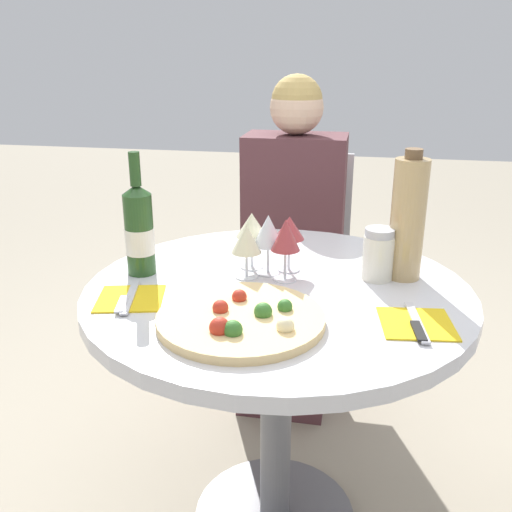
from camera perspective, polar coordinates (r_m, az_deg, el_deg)
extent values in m
cylinder|color=slate|center=(1.58, 2.02, -15.47)|extent=(0.08, 0.08, 0.67)
cylinder|color=silver|center=(1.41, 2.19, -3.75)|extent=(0.95, 0.95, 0.04)
cylinder|color=#ADADB2|center=(2.44, 3.46, -11.36)|extent=(0.37, 0.37, 0.01)
cylinder|color=#ADADB2|center=(2.34, 3.57, -6.93)|extent=(0.06, 0.06, 0.44)
cube|color=#ADADB2|center=(2.25, 3.70, -1.63)|extent=(0.42, 0.42, 0.03)
cube|color=#ADADB2|center=(2.36, 4.45, 5.23)|extent=(0.42, 0.02, 0.42)
cube|color=#512D33|center=(2.18, 2.98, -8.58)|extent=(0.32, 0.34, 0.47)
cube|color=#512D33|center=(2.16, 3.86, 5.16)|extent=(0.37, 0.22, 0.52)
sphere|color=#DBB293|center=(2.10, 4.09, 14.61)|extent=(0.19, 0.19, 0.19)
sphere|color=tan|center=(2.09, 4.11, 15.26)|extent=(0.18, 0.18, 0.18)
cylinder|color=#E5C17F|center=(1.22, -1.54, -6.28)|extent=(0.36, 0.36, 0.02)
sphere|color=#336B28|center=(1.24, 2.91, -5.06)|extent=(0.03, 0.03, 0.03)
sphere|color=#336B28|center=(1.14, -2.32, -7.37)|extent=(0.04, 0.04, 0.04)
sphere|color=#336B28|center=(1.21, 0.77, -5.57)|extent=(0.04, 0.04, 0.04)
sphere|color=#B22D1E|center=(1.14, -3.65, -7.15)|extent=(0.04, 0.04, 0.04)
sphere|color=#B22D1E|center=(1.23, -3.58, -5.19)|extent=(0.04, 0.04, 0.04)
sphere|color=#B22D1E|center=(1.28, -1.68, -4.09)|extent=(0.03, 0.03, 0.03)
sphere|color=beige|center=(1.15, 2.95, -7.01)|extent=(0.04, 0.04, 0.04)
cylinder|color=#23471E|center=(1.48, -11.57, 2.12)|extent=(0.07, 0.07, 0.21)
cone|color=#23471E|center=(1.45, -11.89, 6.53)|extent=(0.07, 0.07, 0.03)
cylinder|color=#23471E|center=(1.44, -12.03, 8.51)|extent=(0.03, 0.03, 0.08)
cylinder|color=silver|center=(1.49, -11.52, 1.51)|extent=(0.07, 0.07, 0.07)
cylinder|color=tan|center=(1.46, 14.93, 3.50)|extent=(0.09, 0.09, 0.30)
cylinder|color=brown|center=(1.42, 15.52, 9.82)|extent=(0.04, 0.04, 0.02)
cylinder|color=silver|center=(1.46, 12.10, -0.18)|extent=(0.08, 0.08, 0.11)
cylinder|color=#B2B2B7|center=(1.44, 12.29, 2.32)|extent=(0.07, 0.07, 0.02)
cylinder|color=silver|center=(1.44, 2.90, -2.32)|extent=(0.06, 0.06, 0.00)
cylinder|color=silver|center=(1.43, 2.92, -0.84)|extent=(0.01, 0.01, 0.08)
cone|color=#9E383D|center=(1.40, 2.98, 2.15)|extent=(0.07, 0.07, 0.08)
cylinder|color=silver|center=(1.46, -0.95, -2.04)|extent=(0.06, 0.06, 0.00)
cylinder|color=silver|center=(1.45, -0.96, -0.81)|extent=(0.01, 0.01, 0.06)
cone|color=beige|center=(1.42, -0.98, 1.74)|extent=(0.08, 0.08, 0.07)
cylinder|color=silver|center=(1.48, 1.20, -1.69)|extent=(0.06, 0.06, 0.00)
cylinder|color=silver|center=(1.47, 1.21, -0.27)|extent=(0.01, 0.01, 0.07)
cone|color=silver|center=(1.44, 1.23, 2.60)|extent=(0.08, 0.08, 0.08)
cylinder|color=silver|center=(1.51, 3.28, -1.34)|extent=(0.06, 0.06, 0.00)
cylinder|color=silver|center=(1.49, 3.31, 0.21)|extent=(0.01, 0.01, 0.08)
cone|color=#9E383D|center=(1.47, 3.36, 2.85)|extent=(0.08, 0.08, 0.06)
cylinder|color=silver|center=(1.52, -0.41, -1.08)|extent=(0.06, 0.06, 0.00)
cylinder|color=silver|center=(1.51, -0.42, 0.45)|extent=(0.01, 0.01, 0.08)
cone|color=beige|center=(1.48, -0.43, 3.13)|extent=(0.08, 0.08, 0.06)
cube|color=gold|center=(1.36, -12.44, -4.16)|extent=(0.18, 0.18, 0.00)
cube|color=silver|center=(1.36, -12.46, -3.99)|extent=(0.06, 0.19, 0.00)
cube|color=silver|center=(1.32, -13.26, -4.70)|extent=(0.04, 0.09, 0.00)
cube|color=gold|center=(1.26, 15.76, -6.52)|extent=(0.17, 0.17, 0.00)
cube|color=silver|center=(1.26, 15.78, -6.34)|extent=(0.04, 0.19, 0.00)
cube|color=black|center=(1.22, 15.94, -7.21)|extent=(0.03, 0.09, 0.00)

